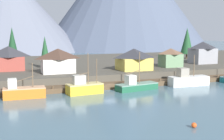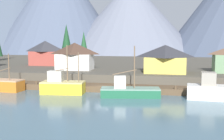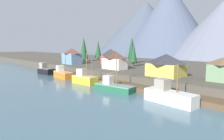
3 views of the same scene
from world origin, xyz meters
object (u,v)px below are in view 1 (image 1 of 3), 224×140
fishing_boat_white (188,80)px  house_yellow (134,59)px  conifer_mid_right (45,49)px  conifer_back_left (12,44)px  conifer_near_right (187,41)px  channel_buoy (194,125)px  house_grey (203,52)px  house_white (58,61)px  fishing_boat_yellow (84,87)px  fishing_boat_green (136,86)px  house_red (9,58)px  house_green (171,57)px  fishing_boat_orange (23,92)px

fishing_boat_white → house_yellow: bearing=127.0°
conifer_mid_right → conifer_back_left: bearing=133.7°
conifer_near_right → channel_buoy: bearing=-123.6°
house_yellow → conifer_mid_right: (-20.14, 11.81, 2.15)m
fishing_boat_white → house_grey: (17.60, 18.20, 4.46)m
fishing_boat_white → house_white: 30.00m
fishing_boat_yellow → conifer_mid_right: size_ratio=0.95×
fishing_boat_green → house_grey: bearing=22.0°
house_red → conifer_back_left: conifer_back_left is taller
house_yellow → conifer_back_left: 34.26m
channel_buoy → fishing_boat_green: bearing=81.7°
house_grey → channel_buoy: (-34.44, -44.01, -5.46)m
conifer_mid_right → conifer_back_left: size_ratio=0.78×
house_red → house_green: (41.31, -7.18, -0.55)m
house_green → conifer_back_left: conifer_back_left is taller
house_red → conifer_mid_right: size_ratio=0.91×
house_white → conifer_mid_right: 10.90m
house_grey → conifer_mid_right: 45.98m
house_grey → conifer_mid_right: bearing=173.2°
house_red → channel_buoy: size_ratio=10.90×
conifer_near_right → house_white: bearing=-158.0°
conifer_near_right → conifer_mid_right: 50.83m
fishing_boat_green → house_green: (17.23, 14.61, 4.11)m
conifer_near_right → house_green: bearing=-133.8°
fishing_boat_orange → house_grey: house_grey is taller
fishing_boat_orange → conifer_mid_right: size_ratio=0.91×
house_grey → conifer_near_right: conifer_near_right is taller
house_grey → channel_buoy: house_grey is taller
fishing_boat_orange → house_red: 21.63m
house_yellow → conifer_back_left: (-27.76, 19.79, 3.38)m
house_grey → conifer_back_left: 54.99m
fishing_boat_yellow → fishing_boat_green: (11.18, -0.33, -0.35)m
fishing_boat_orange → fishing_boat_yellow: bearing=1.2°
house_green → house_white: bearing=-178.1°
conifer_near_right → channel_buoy: 70.74m
channel_buoy → house_grey: bearing=52.0°
fishing_boat_yellow → fishing_boat_green: 11.19m
fishing_boat_white → house_grey: 25.71m
fishing_boat_white → fishing_boat_green: bearing=-174.3°
fishing_boat_orange → house_green: bearing=22.0°
house_white → conifer_back_left: size_ratio=0.73×
house_red → fishing_boat_orange: bearing=-86.3°
house_yellow → house_red: house_red is taller
house_grey → conifer_mid_right: size_ratio=0.85×
house_yellow → house_grey: bearing=13.9°
fishing_boat_orange → conifer_mid_right: bearing=74.4°
house_white → conifer_back_left: conifer_back_left is taller
fishing_boat_yellow → house_grey: bearing=17.9°
house_green → conifer_mid_right: bearing=163.4°
house_white → channel_buoy: 40.41m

